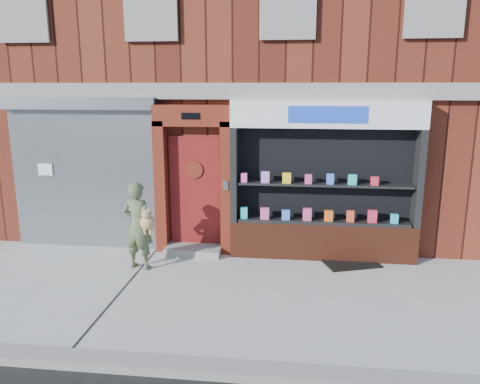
# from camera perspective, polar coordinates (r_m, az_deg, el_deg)

# --- Properties ---
(ground) EXTENTS (80.00, 80.00, 0.00)m
(ground) POSITION_cam_1_polar(r_m,az_deg,el_deg) (7.70, -2.85, -12.17)
(ground) COLOR #9E9E99
(ground) RESTS_ON ground
(curb) EXTENTS (60.00, 0.30, 0.12)m
(curb) POSITION_cam_1_polar(r_m,az_deg,el_deg) (5.82, -6.60, -20.51)
(curb) COLOR gray
(curb) RESTS_ON ground
(building) EXTENTS (12.00, 8.16, 8.00)m
(building) POSITION_cam_1_polar(r_m,az_deg,el_deg) (12.94, 1.53, 16.19)
(building) COLOR #4B1A11
(building) RESTS_ON ground
(shutter_bay) EXTENTS (3.10, 0.30, 3.04)m
(shutter_bay) POSITION_cam_1_polar(r_m,az_deg,el_deg) (9.86, -18.51, 3.25)
(shutter_bay) COLOR gray
(shutter_bay) RESTS_ON ground
(red_door_bay) EXTENTS (1.52, 0.58, 2.90)m
(red_door_bay) POSITION_cam_1_polar(r_m,az_deg,el_deg) (9.12, -5.66, 1.45)
(red_door_bay) COLOR #5E1B10
(red_door_bay) RESTS_ON ground
(pharmacy_bay) EXTENTS (3.50, 0.41, 3.00)m
(pharmacy_bay) POSITION_cam_1_polar(r_m,az_deg,el_deg) (8.90, 10.18, 0.46)
(pharmacy_bay) COLOR #5D2516
(pharmacy_bay) RESTS_ON ground
(woman) EXTENTS (0.66, 0.50, 1.60)m
(woman) POSITION_cam_1_polar(r_m,az_deg,el_deg) (8.58, -12.25, -3.99)
(woman) COLOR #505C3D
(woman) RESTS_ON ground
(doormat) EXTENTS (1.16, 0.97, 0.02)m
(doormat) POSITION_cam_1_polar(r_m,az_deg,el_deg) (9.09, 13.29, -8.39)
(doormat) COLOR black
(doormat) RESTS_ON ground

